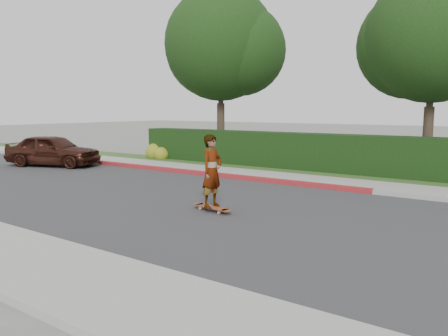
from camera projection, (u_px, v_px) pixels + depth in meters
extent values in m
plane|color=slate|center=(275.00, 218.00, 9.81)|extent=(120.00, 120.00, 0.00)
cube|color=#2D2D30|center=(275.00, 218.00, 9.81)|extent=(60.00, 8.00, 0.01)
cube|color=#9E9E99|center=(144.00, 270.00, 6.47)|extent=(60.00, 0.20, 0.15)
cube|color=gray|center=(94.00, 291.00, 5.74)|extent=(60.00, 1.60, 0.12)
cube|color=#9E9E99|center=(340.00, 188.00, 13.14)|extent=(60.00, 0.20, 0.15)
cube|color=maroon|center=(207.00, 174.00, 15.96)|extent=(12.00, 0.21, 0.15)
cube|color=gray|center=(350.00, 184.00, 13.87)|extent=(60.00, 1.60, 0.12)
cube|color=#2D4C1E|center=(365.00, 178.00, 15.17)|extent=(60.00, 1.60, 0.10)
cube|color=black|center=(295.00, 152.00, 17.26)|extent=(15.00, 1.00, 1.50)
sphere|color=#2D4C19|center=(155.00, 152.00, 21.07)|extent=(0.90, 0.90, 0.90)
sphere|color=#2D4C19|center=(161.00, 154.00, 20.57)|extent=(0.70, 0.70, 0.70)
cylinder|color=#33261C|center=(221.00, 132.00, 20.79)|extent=(0.36, 0.36, 2.70)
cylinder|color=#33261C|center=(221.00, 89.00, 20.51)|extent=(0.24, 0.24, 2.25)
sphere|color=black|center=(221.00, 44.00, 20.24)|extent=(5.20, 5.20, 5.20)
sphere|color=black|center=(212.00, 51.00, 21.05)|extent=(4.42, 4.42, 4.42)
sphere|color=black|center=(240.00, 50.00, 20.02)|extent=(4.16, 4.16, 4.16)
cylinder|color=#33261C|center=(427.00, 141.00, 16.11)|extent=(0.36, 0.36, 2.52)
cylinder|color=#33261C|center=(431.00, 89.00, 15.86)|extent=(0.24, 0.24, 2.10)
sphere|color=black|center=(434.00, 36.00, 15.60)|extent=(4.80, 4.80, 4.80)
sphere|color=black|center=(412.00, 44.00, 16.41)|extent=(4.08, 4.08, 4.08)
cylinder|color=orange|center=(200.00, 208.00, 10.58)|extent=(0.07, 0.05, 0.06)
cylinder|color=orange|center=(206.00, 207.00, 10.71)|extent=(0.07, 0.05, 0.06)
cylinder|color=orange|center=(219.00, 213.00, 10.14)|extent=(0.07, 0.05, 0.06)
cylinder|color=orange|center=(224.00, 212.00, 10.27)|extent=(0.07, 0.05, 0.06)
cube|color=silver|center=(203.00, 206.00, 10.64)|extent=(0.08, 0.20, 0.03)
cube|color=silver|center=(222.00, 210.00, 10.20)|extent=(0.08, 0.20, 0.03)
cube|color=maroon|center=(212.00, 207.00, 10.41)|extent=(0.99, 0.39, 0.02)
cylinder|color=maroon|center=(198.00, 204.00, 10.75)|extent=(0.27, 0.27, 0.02)
cylinder|color=maroon|center=(227.00, 210.00, 10.08)|extent=(0.27, 0.27, 0.02)
imported|color=white|center=(212.00, 171.00, 10.30)|extent=(0.43, 0.64, 1.72)
imported|color=#391A12|center=(53.00, 150.00, 18.65)|extent=(4.31, 2.91, 1.36)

